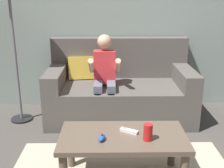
{
  "coord_description": "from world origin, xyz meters",
  "views": [
    {
      "loc": [
        -0.3,
        -1.63,
        1.38
      ],
      "look_at": [
        -0.26,
        0.87,
        0.58
      ],
      "focal_mm": 45.83,
      "sensor_mm": 36.0,
      "label": 1
    }
  ],
  "objects_px": {
    "nunchuk_blue": "(102,138)",
    "couch": "(119,91)",
    "person_seated_on_couch": "(105,75)",
    "coffee_table": "(123,143)",
    "game_remote_white_near_edge": "(129,131)",
    "soda_can": "(148,132)"
  },
  "relations": [
    {
      "from": "nunchuk_blue",
      "to": "couch",
      "type": "bearing_deg",
      "value": 82.36
    },
    {
      "from": "person_seated_on_couch",
      "to": "soda_can",
      "type": "distance_m",
      "value": 1.17
    },
    {
      "from": "nunchuk_blue",
      "to": "soda_can",
      "type": "xyz_separation_m",
      "value": [
        0.32,
        0.0,
        0.04
      ]
    },
    {
      "from": "coffee_table",
      "to": "nunchuk_blue",
      "type": "height_order",
      "value": "nunchuk_blue"
    },
    {
      "from": "couch",
      "to": "game_remote_white_near_edge",
      "type": "xyz_separation_m",
      "value": [
        0.03,
        -1.19,
        0.09
      ]
    },
    {
      "from": "couch",
      "to": "game_remote_white_near_edge",
      "type": "distance_m",
      "value": 1.19
    },
    {
      "from": "coffee_table",
      "to": "game_remote_white_near_edge",
      "type": "bearing_deg",
      "value": 41.75
    },
    {
      "from": "soda_can",
      "to": "person_seated_on_couch",
      "type": "bearing_deg",
      "value": 105.75
    },
    {
      "from": "person_seated_on_couch",
      "to": "nunchuk_blue",
      "type": "distance_m",
      "value": 1.13
    },
    {
      "from": "person_seated_on_couch",
      "to": "coffee_table",
      "type": "relative_size",
      "value": 1.03
    },
    {
      "from": "couch",
      "to": "person_seated_on_couch",
      "type": "distance_m",
      "value": 0.35
    },
    {
      "from": "person_seated_on_couch",
      "to": "soda_can",
      "type": "height_order",
      "value": "person_seated_on_couch"
    },
    {
      "from": "game_remote_white_near_edge",
      "to": "nunchuk_blue",
      "type": "relative_size",
      "value": 1.43
    },
    {
      "from": "couch",
      "to": "coffee_table",
      "type": "height_order",
      "value": "couch"
    },
    {
      "from": "game_remote_white_near_edge",
      "to": "soda_can",
      "type": "bearing_deg",
      "value": -43.44
    },
    {
      "from": "coffee_table",
      "to": "game_remote_white_near_edge",
      "type": "distance_m",
      "value": 0.1
    },
    {
      "from": "person_seated_on_couch",
      "to": "game_remote_white_near_edge",
      "type": "relative_size",
      "value": 6.96
    },
    {
      "from": "person_seated_on_couch",
      "to": "coffee_table",
      "type": "xyz_separation_m",
      "value": [
        0.14,
        -1.04,
        -0.23
      ]
    },
    {
      "from": "couch",
      "to": "nunchuk_blue",
      "type": "bearing_deg",
      "value": -97.64
    },
    {
      "from": "coffee_table",
      "to": "game_remote_white_near_edge",
      "type": "height_order",
      "value": "game_remote_white_near_edge"
    },
    {
      "from": "couch",
      "to": "nunchuk_blue",
      "type": "height_order",
      "value": "couch"
    },
    {
      "from": "person_seated_on_couch",
      "to": "couch",
      "type": "bearing_deg",
      "value": 48.44
    }
  ]
}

